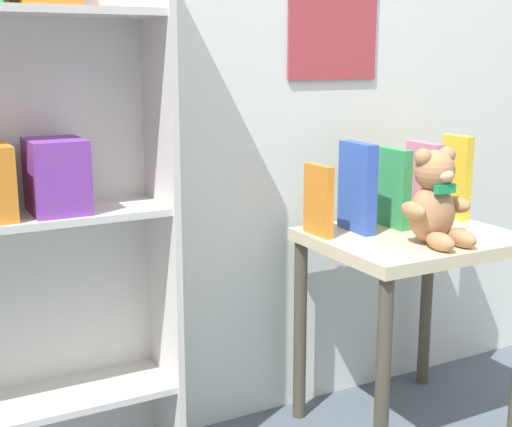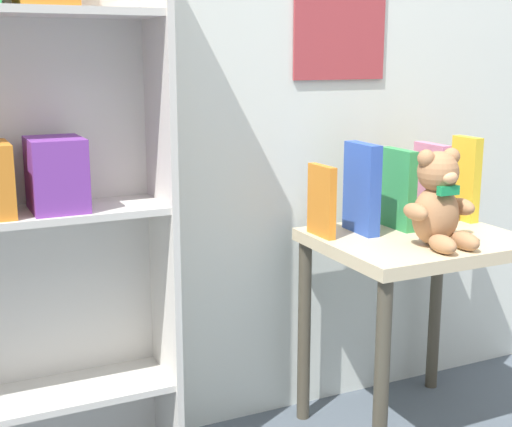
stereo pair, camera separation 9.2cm
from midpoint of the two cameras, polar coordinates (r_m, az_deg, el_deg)
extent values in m
cube|color=silver|center=(2.20, 2.13, 15.90)|extent=(4.80, 0.06, 2.50)
cube|color=#A8383D|center=(2.22, 4.99, 14.27)|extent=(0.31, 0.01, 0.28)
cube|color=beige|center=(1.87, -8.99, 0.73)|extent=(0.02, 0.23, 1.49)
cube|color=beige|center=(1.89, -20.13, 0.25)|extent=(0.72, 0.02, 1.49)
cube|color=beige|center=(1.95, -18.57, -14.20)|extent=(0.68, 0.21, 0.02)
cube|color=beige|center=(1.79, -19.63, -0.39)|extent=(0.68, 0.21, 0.02)
cube|color=beige|center=(1.75, -20.82, 14.99)|extent=(0.68, 0.21, 0.02)
cube|color=purple|center=(1.77, -17.11, 2.88)|extent=(0.13, 0.16, 0.18)
cube|color=beige|center=(2.12, 11.18, -2.06)|extent=(0.57, 0.47, 0.04)
cylinder|color=#494233|center=(1.92, 8.71, -13.27)|extent=(0.04, 0.04, 0.58)
cylinder|color=#494233|center=(2.23, 2.35, -9.34)|extent=(0.04, 0.04, 0.58)
cylinder|color=#494233|center=(2.51, 12.43, -7.09)|extent=(0.04, 0.04, 0.58)
ellipsoid|color=#A8754C|center=(2.01, 12.63, -0.01)|extent=(0.14, 0.11, 0.16)
sphere|color=#A8754C|center=(1.98, 12.79, 3.38)|extent=(0.11, 0.11, 0.11)
sphere|color=#A8754C|center=(1.95, 11.91, 4.44)|extent=(0.05, 0.05, 0.05)
sphere|color=#A8754C|center=(2.01, 13.76, 4.57)|extent=(0.05, 0.05, 0.05)
ellipsoid|color=tan|center=(1.95, 13.69, 2.93)|extent=(0.05, 0.03, 0.03)
ellipsoid|color=#A8754C|center=(1.94, 11.16, 0.26)|extent=(0.05, 0.09, 0.05)
ellipsoid|color=#A8754C|center=(2.04, 14.57, 0.70)|extent=(0.05, 0.09, 0.05)
ellipsoid|color=#A8754C|center=(1.94, 13.22, -2.23)|extent=(0.05, 0.10, 0.05)
ellipsoid|color=#A8754C|center=(1.99, 14.87, -1.95)|extent=(0.05, 0.10, 0.05)
cube|color=#198E4C|center=(1.96, 13.59, 1.94)|extent=(0.06, 0.02, 0.02)
cube|color=orange|center=(2.04, 3.73, 1.05)|extent=(0.03, 0.12, 0.20)
cube|color=#2D51B7|center=(2.09, 6.86, 2.08)|extent=(0.04, 0.15, 0.26)
cube|color=#33934C|center=(2.17, 9.62, 2.04)|extent=(0.03, 0.14, 0.24)
cube|color=#D17093|center=(2.25, 12.07, 2.45)|extent=(0.04, 0.14, 0.25)
cube|color=gold|center=(2.32, 14.65, 2.83)|extent=(0.03, 0.11, 0.26)
camera|label=1|loc=(0.05, -91.41, -0.32)|focal=50.00mm
camera|label=2|loc=(0.05, 88.59, 0.32)|focal=50.00mm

